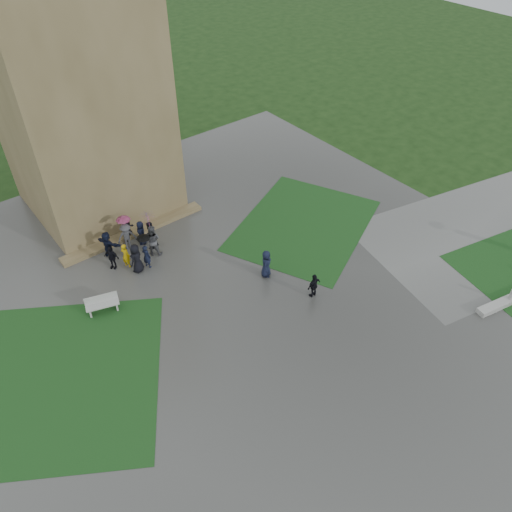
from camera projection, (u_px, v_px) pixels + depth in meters
ground at (242, 343)px, 23.42m from camera, size 120.00×120.00×0.00m
plaza at (218, 318)px, 24.61m from camera, size 34.00×34.00×0.02m
lawn_inset_left at (32, 381)px, 21.78m from camera, size 14.10×13.46×0.01m
lawn_inset_right at (304, 225)px, 30.39m from camera, size 11.12×10.15×0.01m
tower at (69, 61)px, 26.51m from camera, size 8.00×8.00×18.00m
tower_plinth at (135, 232)px, 29.65m from camera, size 9.00×0.80×0.22m
bench at (102, 304)px, 24.67m from camera, size 1.69×0.96×0.94m
visitor_cluster at (134, 239)px, 27.56m from camera, size 3.46×3.56×2.61m
pedestrian_mid at (266, 264)px, 26.45m from camera, size 0.96×0.94×1.63m
pedestrian_near at (314, 285)px, 25.32m from camera, size 0.86×0.51×1.44m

